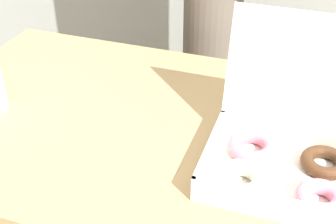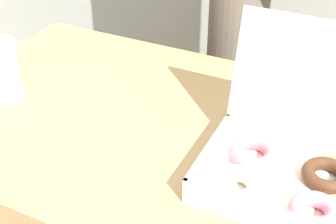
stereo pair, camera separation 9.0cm
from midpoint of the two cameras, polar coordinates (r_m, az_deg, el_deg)
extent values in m
cube|color=white|center=(0.94, 11.14, -7.99)|extent=(0.31, 0.23, 0.01)
cube|color=white|center=(0.94, 2.32, -4.88)|extent=(0.01, 0.23, 0.05)
cube|color=white|center=(0.84, 10.03, -11.50)|extent=(0.31, 0.01, 0.05)
cube|color=white|center=(1.01, 12.39, -2.72)|extent=(0.31, 0.01, 0.05)
cube|color=white|center=(0.96, 13.65, 4.91)|extent=(0.31, 0.06, 0.23)
torus|color=silver|center=(0.89, 6.05, -8.34)|extent=(0.13, 0.13, 0.03)
torus|color=pink|center=(0.97, 7.58, -4.35)|extent=(0.14, 0.14, 0.03)
torus|color=pink|center=(0.88, 15.37, -10.25)|extent=(0.13, 0.13, 0.03)
torus|color=#4C2D19|center=(0.97, 16.05, -6.02)|extent=(0.12, 0.12, 0.03)
cylinder|color=#665B51|center=(1.69, 3.37, 1.53)|extent=(0.19, 0.19, 0.89)
camera|label=1|loc=(0.05, -92.86, -1.94)|focal=50.00mm
camera|label=2|loc=(0.05, 87.14, 1.94)|focal=50.00mm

